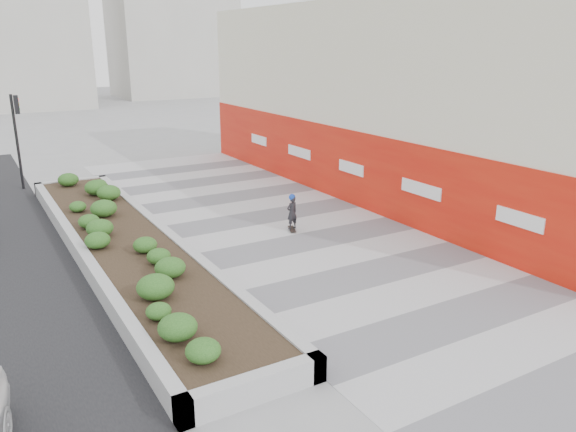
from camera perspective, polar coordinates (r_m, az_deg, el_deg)
name	(u,v)px	position (r m, az deg, el deg)	size (l,w,h in m)	color
ground	(411,298)	(14.96, 12.43, -8.12)	(160.00, 160.00, 0.00)	gray
walkway	(343,261)	(17.07, 5.63, -4.53)	(8.00, 36.00, 0.01)	#A8A8AD
building	(396,100)	(25.02, 10.96, 11.52)	(6.04, 24.08, 8.00)	silver
planter	(124,240)	(18.20, -16.29, -2.38)	(3.00, 18.00, 0.90)	#9E9EA0
traffic_signal_near	(17,128)	(27.59, -25.83, 8.09)	(0.33, 0.28, 4.20)	black
manhole_cover	(356,258)	(17.35, 6.97, -4.22)	(0.44, 0.44, 0.01)	#595654
skateboarder	(292,212)	(19.47, 0.41, 0.40)	(0.48, 0.74, 1.33)	beige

